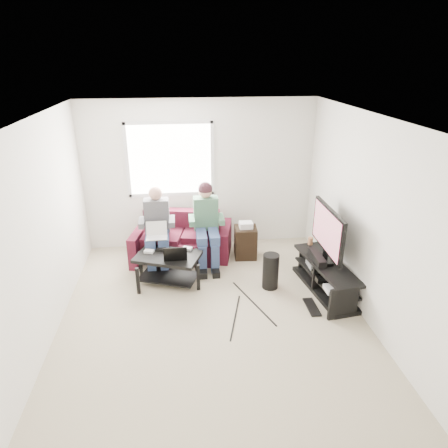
% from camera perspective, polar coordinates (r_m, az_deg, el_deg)
% --- Properties ---
extents(floor, '(4.50, 4.50, 0.00)m').
position_cam_1_polar(floor, '(5.54, -1.69, -12.74)').
color(floor, tan).
rests_on(floor, ground).
extents(ceiling, '(4.50, 4.50, 0.00)m').
position_cam_1_polar(ceiling, '(4.54, -2.08, 14.92)').
color(ceiling, white).
rests_on(ceiling, wall_back).
extents(wall_back, '(4.50, 0.00, 4.50)m').
position_cam_1_polar(wall_back, '(7.02, -3.46, 6.95)').
color(wall_back, silver).
rests_on(wall_back, floor).
extents(wall_front, '(4.50, 0.00, 4.50)m').
position_cam_1_polar(wall_front, '(2.98, 2.05, -17.63)').
color(wall_front, silver).
rests_on(wall_front, floor).
extents(wall_left, '(0.00, 4.50, 4.50)m').
position_cam_1_polar(wall_left, '(5.15, -24.62, -1.31)').
color(wall_left, silver).
rests_on(wall_left, floor).
extents(wall_right, '(0.00, 4.50, 4.50)m').
position_cam_1_polar(wall_right, '(5.43, 19.68, 0.68)').
color(wall_right, silver).
rests_on(wall_right, floor).
extents(window, '(1.48, 0.04, 1.28)m').
position_cam_1_polar(window, '(6.91, -7.70, 9.12)').
color(window, white).
rests_on(window, wall_back).
extents(sofa, '(1.79, 1.02, 0.77)m').
position_cam_1_polar(sofa, '(6.90, -5.92, -2.40)').
color(sofa, '#4E1321').
rests_on(sofa, floor).
extents(person_left, '(0.40, 0.71, 1.31)m').
position_cam_1_polar(person_left, '(6.50, -9.55, -0.21)').
color(person_left, navy).
rests_on(person_left, sofa).
extents(person_right, '(0.40, 0.71, 1.35)m').
position_cam_1_polar(person_right, '(6.49, -2.52, 0.66)').
color(person_right, navy).
rests_on(person_right, sofa).
extents(laptop_silver, '(0.34, 0.25, 0.24)m').
position_cam_1_polar(laptop_silver, '(6.27, -9.62, -1.42)').
color(laptop_silver, silver).
rests_on(laptop_silver, person_left).
extents(coffee_table, '(1.08, 0.87, 0.47)m').
position_cam_1_polar(coffee_table, '(6.11, -8.00, -5.46)').
color(coffee_table, black).
rests_on(coffee_table, floor).
extents(laptop_black, '(0.41, 0.37, 0.24)m').
position_cam_1_polar(laptop_black, '(5.93, -6.98, -3.71)').
color(laptop_black, black).
rests_on(laptop_black, coffee_table).
extents(controller_a, '(0.16, 0.13, 0.04)m').
position_cam_1_polar(controller_a, '(6.17, -10.66, -3.87)').
color(controller_a, silver).
rests_on(controller_a, coffee_table).
extents(controller_b, '(0.16, 0.12, 0.04)m').
position_cam_1_polar(controller_b, '(6.21, -8.97, -3.55)').
color(controller_b, black).
rests_on(controller_b, coffee_table).
extents(controller_c, '(0.16, 0.14, 0.04)m').
position_cam_1_polar(controller_c, '(6.18, -5.27, -3.51)').
color(controller_c, gray).
rests_on(controller_c, coffee_table).
extents(tv_stand, '(0.60, 1.44, 0.46)m').
position_cam_1_polar(tv_stand, '(6.11, 14.28, -7.53)').
color(tv_stand, black).
rests_on(tv_stand, floor).
extents(tv, '(0.12, 1.10, 0.81)m').
position_cam_1_polar(tv, '(5.87, 14.60, -1.03)').
color(tv, black).
rests_on(tv, tv_stand).
extents(soundbar, '(0.12, 0.50, 0.10)m').
position_cam_1_polar(soundbar, '(6.00, 13.16, -4.65)').
color(soundbar, black).
rests_on(soundbar, tv_stand).
extents(drink_cup, '(0.08, 0.08, 0.12)m').
position_cam_1_polar(drink_cup, '(6.47, 12.24, -2.38)').
color(drink_cup, '#AF734B').
rests_on(drink_cup, tv_stand).
extents(console_white, '(0.30, 0.22, 0.06)m').
position_cam_1_polar(console_white, '(5.76, 15.70, -8.93)').
color(console_white, silver).
rests_on(console_white, tv_stand).
extents(console_grey, '(0.34, 0.26, 0.08)m').
position_cam_1_polar(console_grey, '(6.31, 13.42, -5.56)').
color(console_grey, gray).
rests_on(console_grey, tv_stand).
extents(console_black, '(0.38, 0.30, 0.07)m').
position_cam_1_polar(console_black, '(6.03, 14.51, -7.17)').
color(console_black, black).
rests_on(console_black, tv_stand).
extents(subwoofer, '(0.24, 0.24, 0.55)m').
position_cam_1_polar(subwoofer, '(6.01, 6.68, -6.72)').
color(subwoofer, black).
rests_on(subwoofer, floor).
extents(keyboard_floor, '(0.14, 0.43, 0.02)m').
position_cam_1_polar(keyboard_floor, '(5.79, 12.44, -11.50)').
color(keyboard_floor, black).
rests_on(keyboard_floor, floor).
extents(end_table, '(0.37, 0.37, 0.65)m').
position_cam_1_polar(end_table, '(6.85, 3.09, -2.50)').
color(end_table, black).
rests_on(end_table, floor).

